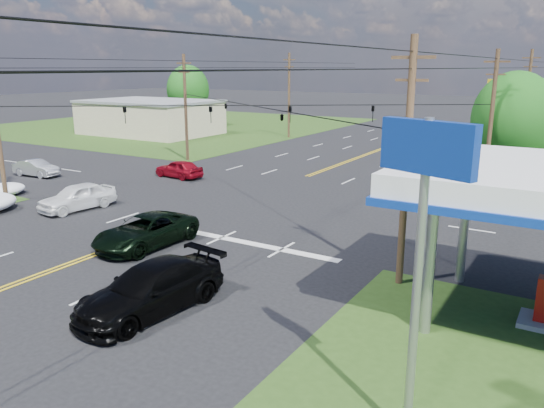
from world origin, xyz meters
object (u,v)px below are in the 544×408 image
Objects in this scene: pole_right_far at (526,102)px; tree_far_l at (188,90)px; pole_se at (407,162)px; pole_nw at (186,106)px; pickup_dkgreen at (146,231)px; polesign_se at (424,198)px; pole_left_far at (289,95)px; retail_nw at (150,118)px; pickup_white at (77,197)px; sedan_silver at (36,168)px; pole_ne at (491,121)px; tree_right_a at (514,119)px; suv_black at (151,289)px.

tree_far_l is (-45.00, 4.00, 0.03)m from pole_right_far.
pole_nw is at bearing 145.30° from pole_se.
polesign_se is at bearing -22.93° from pickup_dkgreen.
retail_nw is at bearing -160.56° from pole_left_far.
tree_far_l is at bearing 129.38° from pickup_white.
pickup_dkgreen is 8.85m from pickup_white.
sedan_silver is (-31.34, -30.97, -4.52)m from pole_right_far.
polesign_se is at bearing -57.60° from pole_left_far.
pole_left_far is 31.75m from sedan_silver.
tree_far_l is at bearing 152.93° from pole_ne.
pole_right_far is at bearing 74.97° from pickup_dkgreen.
pole_nw is 1.09× the size of tree_far_l.
sedan_silver is at bearing -99.77° from pole_left_far.
pickup_white is (24.78, -40.06, -4.40)m from tree_far_l.
tree_right_a is at bearing -12.80° from retail_nw.
tree_far_l is 54.40m from pickup_dkgreen.
retail_nw is 18.30m from pole_left_far.
tree_far_l is at bearing 174.92° from pole_right_far.
tree_far_l is 1.61× the size of pickup_dkgreen.
pole_left_far reaches higher than suv_black.
polesign_se is (14.90, -6.89, 5.00)m from pickup_dkgreen.
pole_left_far is (17.00, 6.00, 3.17)m from retail_nw.
pole_nw is at bearing -50.44° from tree_far_l.
pole_right_far is 45.18m from tree_far_l.
polesign_se is (29.06, -45.79, 0.59)m from pole_left_far.
pickup_white is (-8.38, 2.84, 0.04)m from pickup_dkgreen.
pole_nw is 1.75× the size of pickup_dkgreen.
pole_nw is 26.00m from pole_ne.
pole_nw is 2.04× the size of pickup_white.
pole_right_far is (43.00, 6.00, 3.17)m from retail_nw.
pickup_white is at bearing -139.85° from pole_ne.
tree_right_a is 35.88m from sedan_silver.
pole_left_far reaches higher than sedan_silver.
retail_nw reaches higher than suv_black.
tree_far_l is at bearing 16.37° from sedan_silver.
pole_right_far reaches higher than tree_far_l.
pole_se reaches higher than sedan_silver.
retail_nw is 10.69m from tree_far_l.
tree_far_l is 37.82m from sedan_silver.
suv_black is at bearing -98.65° from pole_right_far.
suv_black is 1.46× the size of sedan_silver.
pole_right_far is at bearing 7.94° from retail_nw.
retail_nw is 53.09m from pole_se.
pickup_dkgreen is (33.16, -42.89, -4.44)m from tree_far_l.
pole_right_far is 1.73× the size of suv_black.
pickup_white reaches higher than sedan_silver.
tree_right_a is (27.00, 3.00, -0.05)m from pole_nw.
retail_nw is 2.95× the size of pickup_dkgreen.
suv_black is (-6.68, -24.93, -4.08)m from pole_ne.
pole_left_far is 48.19m from suv_black.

